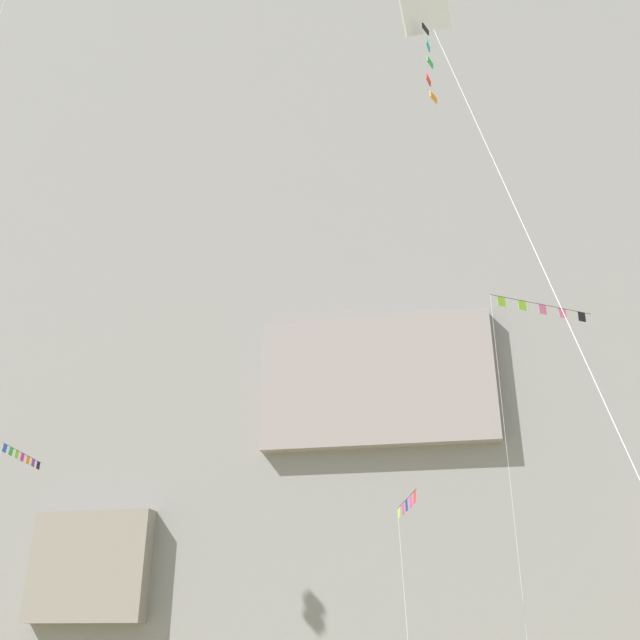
# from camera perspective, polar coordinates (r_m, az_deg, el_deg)

# --- Properties ---
(cliff_face) EXTENTS (180.00, 31.36, 77.85)m
(cliff_face) POSITION_cam_1_polar(r_m,az_deg,el_deg) (72.87, 5.47, 4.57)
(cliff_face) COLOR gray
(cliff_face) RESTS_ON ground
(kite_banner_mid_right) EXTENTS (1.28, 7.21, 9.75)m
(kite_banner_mid_right) POSITION_cam_1_polar(r_m,az_deg,el_deg) (33.64, 6.97, -15.17)
(kite_banner_mid_right) COLOR black
(kite_banner_mid_right) RESTS_ON ground
(kite_banner_near_cliff) EXTENTS (4.87, 4.97, 17.70)m
(kite_banner_near_cliff) POSITION_cam_1_polar(r_m,az_deg,el_deg) (32.75, 17.27, -0.83)
(kite_banner_near_cliff) COLOR black
(kite_banner_near_cliff) RESTS_ON ground
(kite_diamond_mid_center) EXTENTS (3.52, 6.24, 18.50)m
(kite_diamond_mid_center) POSITION_cam_1_polar(r_m,az_deg,el_deg) (17.82, 8.55, 23.51)
(kite_diamond_mid_center) COLOR white
(kite_diamond_mid_center) RESTS_ON ground
(kite_banner_low_center) EXTENTS (2.21, 6.97, 13.79)m
(kite_banner_low_center) POSITION_cam_1_polar(r_m,az_deg,el_deg) (45.10, -23.01, -10.79)
(kite_banner_low_center) COLOR black
(kite_banner_low_center) RESTS_ON ground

